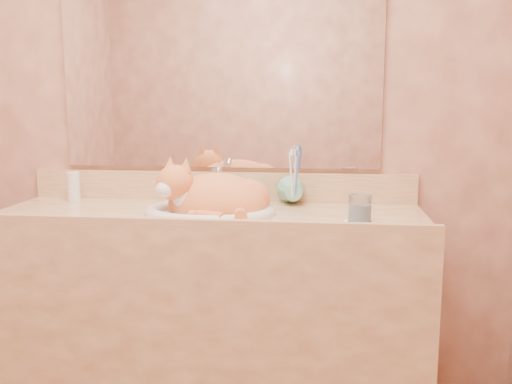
# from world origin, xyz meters

# --- Properties ---
(wall_back) EXTENTS (2.40, 0.02, 2.50)m
(wall_back) POSITION_xyz_m (0.00, 1.00, 1.25)
(wall_back) COLOR #965A44
(wall_back) RESTS_ON ground
(vanity_counter) EXTENTS (1.60, 0.55, 0.85)m
(vanity_counter) POSITION_xyz_m (0.00, 0.72, 0.42)
(vanity_counter) COLOR #A47649
(vanity_counter) RESTS_ON floor
(mirror) EXTENTS (1.30, 0.02, 0.80)m
(mirror) POSITION_xyz_m (0.00, 0.99, 1.39)
(mirror) COLOR white
(mirror) RESTS_ON wall_back
(sink_basin) EXTENTS (0.55, 0.49, 0.15)m
(sink_basin) POSITION_xyz_m (0.01, 0.70, 0.92)
(sink_basin) COLOR white
(sink_basin) RESTS_ON vanity_counter
(faucet) EXTENTS (0.06, 0.12, 0.16)m
(faucet) POSITION_xyz_m (0.01, 0.89, 0.93)
(faucet) COLOR silver
(faucet) RESTS_ON vanity_counter
(cat) EXTENTS (0.49, 0.44, 0.22)m
(cat) POSITION_xyz_m (0.01, 0.72, 0.91)
(cat) COLOR orange
(cat) RESTS_ON sink_basin
(soap_dispenser) EXTENTS (0.11, 0.11, 0.19)m
(soap_dispenser) POSITION_xyz_m (0.16, 0.86, 0.94)
(soap_dispenser) COLOR #77BFA0
(soap_dispenser) RESTS_ON vanity_counter
(toothbrush_cup) EXTENTS (0.13, 0.13, 0.10)m
(toothbrush_cup) POSITION_xyz_m (0.31, 0.87, 0.90)
(toothbrush_cup) COLOR #77BFA0
(toothbrush_cup) RESTS_ON vanity_counter
(toothbrushes) EXTENTS (0.04, 0.04, 0.23)m
(toothbrushes) POSITION_xyz_m (0.31, 0.87, 0.98)
(toothbrushes) COLOR white
(toothbrushes) RESTS_ON toothbrush_cup
(saucer) EXTENTS (0.11, 0.11, 0.01)m
(saucer) POSITION_xyz_m (0.55, 0.58, 0.85)
(saucer) COLOR white
(saucer) RESTS_ON vanity_counter
(water_glass) EXTENTS (0.08, 0.08, 0.09)m
(water_glass) POSITION_xyz_m (0.55, 0.58, 0.91)
(water_glass) COLOR silver
(water_glass) RESTS_ON saucer
(lotion_bottle) EXTENTS (0.05, 0.05, 0.12)m
(lotion_bottle) POSITION_xyz_m (-0.60, 0.89, 0.91)
(lotion_bottle) COLOR white
(lotion_bottle) RESTS_ON vanity_counter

